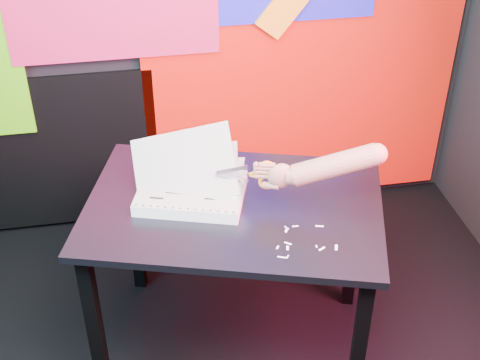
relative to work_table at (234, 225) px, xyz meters
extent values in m
cube|color=red|center=(0.52, 0.97, 0.20)|extent=(1.60, 0.02, 1.60)
cube|color=black|center=(-0.88, 0.97, -0.20)|extent=(1.30, 0.02, 0.85)
cube|color=black|center=(-0.56, -0.15, -0.29)|extent=(0.06, 0.06, 0.72)
cube|color=black|center=(-0.38, 0.44, -0.29)|extent=(0.06, 0.06, 0.72)
cube|color=black|center=(0.38, -0.44, -0.29)|extent=(0.06, 0.06, 0.72)
cube|color=black|center=(0.56, 0.15, -0.29)|extent=(0.06, 0.06, 0.72)
cube|color=black|center=(0.00, 0.00, 0.09)|extent=(1.27, 1.03, 0.03)
cube|color=silver|center=(-0.15, 0.07, 0.12)|extent=(0.46, 0.39, 0.05)
cube|color=white|center=(-0.15, 0.07, 0.15)|extent=(0.46, 0.39, 0.00)
cube|color=white|center=(-0.15, 0.07, 0.15)|extent=(0.44, 0.38, 0.12)
cube|color=white|center=(-0.16, 0.08, 0.18)|extent=(0.40, 0.34, 0.21)
cube|color=white|center=(-0.17, 0.10, 0.22)|extent=(0.38, 0.28, 0.29)
cylinder|color=black|center=(-0.36, -0.01, 0.15)|extent=(0.01, 0.01, 0.00)
cylinder|color=black|center=(-0.34, -0.02, 0.15)|extent=(0.01, 0.01, 0.00)
cylinder|color=black|center=(-0.31, -0.02, 0.15)|extent=(0.01, 0.01, 0.00)
cylinder|color=black|center=(-0.28, -0.03, 0.15)|extent=(0.01, 0.01, 0.00)
cylinder|color=black|center=(-0.26, -0.04, 0.15)|extent=(0.01, 0.01, 0.00)
cylinder|color=black|center=(-0.23, -0.05, 0.15)|extent=(0.01, 0.01, 0.00)
cylinder|color=black|center=(-0.20, -0.06, 0.15)|extent=(0.01, 0.01, 0.00)
cylinder|color=black|center=(-0.18, -0.06, 0.15)|extent=(0.01, 0.01, 0.00)
cylinder|color=black|center=(-0.15, -0.07, 0.15)|extent=(0.01, 0.01, 0.00)
cylinder|color=black|center=(-0.13, -0.08, 0.15)|extent=(0.01, 0.01, 0.00)
cylinder|color=black|center=(-0.10, -0.09, 0.15)|extent=(0.01, 0.01, 0.00)
cylinder|color=black|center=(-0.07, -0.10, 0.15)|extent=(0.01, 0.01, 0.00)
cylinder|color=black|center=(-0.05, -0.11, 0.15)|extent=(0.01, 0.01, 0.00)
cylinder|color=black|center=(-0.02, -0.11, 0.15)|extent=(0.01, 0.01, 0.00)
cylinder|color=black|center=(-0.28, 0.25, 0.15)|extent=(0.01, 0.01, 0.00)
cylinder|color=black|center=(-0.26, 0.24, 0.15)|extent=(0.01, 0.01, 0.00)
cylinder|color=black|center=(-0.23, 0.23, 0.15)|extent=(0.01, 0.01, 0.00)
cylinder|color=black|center=(-0.20, 0.22, 0.15)|extent=(0.01, 0.01, 0.00)
cylinder|color=black|center=(-0.18, 0.21, 0.15)|extent=(0.01, 0.01, 0.00)
cylinder|color=black|center=(-0.15, 0.20, 0.15)|extent=(0.01, 0.01, 0.00)
cylinder|color=black|center=(-0.13, 0.20, 0.15)|extent=(0.01, 0.01, 0.00)
cylinder|color=black|center=(-0.10, 0.19, 0.15)|extent=(0.01, 0.01, 0.00)
cylinder|color=black|center=(-0.07, 0.18, 0.15)|extent=(0.01, 0.01, 0.00)
cylinder|color=black|center=(-0.05, 0.17, 0.15)|extent=(0.01, 0.01, 0.00)
cylinder|color=black|center=(-0.02, 0.16, 0.15)|extent=(0.01, 0.01, 0.00)
cylinder|color=black|center=(0.01, 0.16, 0.15)|extent=(0.01, 0.01, 0.00)
cylinder|color=black|center=(0.03, 0.15, 0.15)|extent=(0.01, 0.01, 0.00)
cylinder|color=black|center=(0.06, 0.14, 0.15)|extent=(0.01, 0.01, 0.00)
cube|color=black|center=(-0.22, 0.14, 0.15)|extent=(0.07, 0.03, 0.00)
cube|color=black|center=(-0.12, 0.09, 0.15)|extent=(0.05, 0.03, 0.00)
cube|color=black|center=(-0.20, 0.04, 0.15)|extent=(0.09, 0.04, 0.00)
cube|color=black|center=(-0.09, -0.02, 0.15)|extent=(0.04, 0.02, 0.00)
cube|color=black|center=(-0.28, 0.02, 0.15)|extent=(0.05, 0.03, 0.00)
cube|color=#B3B3CA|center=(0.00, 0.01, 0.25)|extent=(0.12, 0.03, 0.05)
cube|color=#B3B3CA|center=(0.00, 0.01, 0.22)|extent=(0.12, 0.03, 0.05)
cylinder|color=#B3B3CA|center=(0.05, -0.01, 0.23)|extent=(0.01, 0.01, 0.01)
cube|color=orange|center=(0.07, -0.01, 0.23)|extent=(0.05, 0.02, 0.02)
cube|color=orange|center=(0.07, -0.01, 0.24)|extent=(0.05, 0.02, 0.02)
torus|color=orange|center=(0.12, -0.03, 0.26)|extent=(0.06, 0.03, 0.06)
torus|color=orange|center=(0.12, -0.03, 0.20)|extent=(0.06, 0.03, 0.06)
ellipsoid|color=#B2675A|center=(0.17, -0.04, 0.23)|extent=(0.10, 0.06, 0.10)
cylinder|color=#B2675A|center=(0.12, -0.03, 0.23)|extent=(0.08, 0.04, 0.02)
cylinder|color=#B2675A|center=(0.12, -0.03, 0.25)|extent=(0.07, 0.04, 0.02)
cylinder|color=#B2675A|center=(0.12, -0.03, 0.26)|extent=(0.07, 0.04, 0.02)
cylinder|color=#B2675A|center=(0.12, -0.03, 0.28)|extent=(0.06, 0.03, 0.02)
cylinder|color=#B2675A|center=(0.13, -0.04, 0.20)|extent=(0.07, 0.05, 0.03)
cylinder|color=#B2675A|center=(0.21, -0.05, 0.24)|extent=(0.07, 0.08, 0.07)
cylinder|color=#B2675A|center=(0.35, -0.09, 0.29)|extent=(0.32, 0.16, 0.19)
sphere|color=#B2675A|center=(0.49, -0.13, 0.35)|extent=(0.08, 0.08, 0.08)
cube|color=silver|center=(0.14, -0.28, 0.10)|extent=(0.01, 0.02, 0.00)
cube|color=silver|center=(0.11, -0.33, 0.10)|extent=(0.03, 0.02, 0.00)
cube|color=silver|center=(0.25, -0.31, 0.10)|extent=(0.03, 0.02, 0.00)
cube|color=silver|center=(0.16, -0.19, 0.10)|extent=(0.02, 0.03, 0.00)
cube|color=silver|center=(0.24, -0.29, 0.10)|extent=(0.00, 0.01, 0.00)
cube|color=silver|center=(0.13, -0.33, 0.10)|extent=(0.01, 0.02, 0.00)
cube|color=silver|center=(0.11, -0.27, 0.10)|extent=(0.01, 0.02, 0.00)
cube|color=silver|center=(0.15, -0.26, 0.10)|extent=(0.02, 0.02, 0.00)
cube|color=silver|center=(0.30, -0.31, 0.10)|extent=(0.02, 0.03, 0.00)
cube|color=silver|center=(0.28, -0.19, 0.10)|extent=(0.03, 0.01, 0.00)
cube|color=silver|center=(0.19, -0.17, 0.10)|extent=(0.02, 0.01, 0.00)
cube|color=silver|center=(0.16, -0.18, 0.10)|extent=(0.01, 0.02, 0.00)
camera|label=1|loc=(-0.33, -1.98, 1.59)|focal=50.00mm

